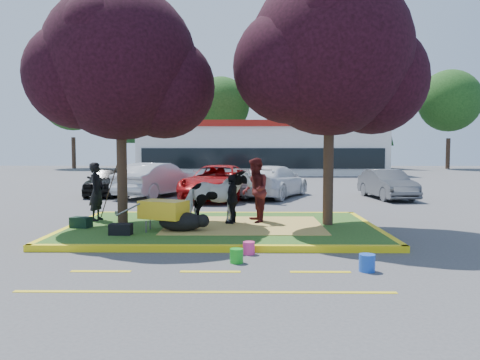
{
  "coord_description": "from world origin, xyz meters",
  "views": [
    {
      "loc": [
        0.64,
        -12.55,
        2.26
      ],
      "look_at": [
        0.49,
        0.5,
        1.35
      ],
      "focal_mm": 35.0,
      "sensor_mm": 36.0,
      "label": 1
    }
  ],
  "objects_px": {
    "bucket_pink": "(249,248)",
    "car_silver": "(157,180)",
    "wheelbarrow": "(164,210)",
    "car_black": "(107,181)",
    "calf": "(181,222)",
    "handler": "(97,191)",
    "cow": "(217,197)",
    "bucket_blue": "(367,263)",
    "bucket_green": "(237,256)"
  },
  "relations": [
    {
      "from": "bucket_pink",
      "to": "car_silver",
      "type": "height_order",
      "value": "car_silver"
    },
    {
      "from": "bucket_pink",
      "to": "wheelbarrow",
      "type": "bearing_deg",
      "value": 137.42
    },
    {
      "from": "bucket_pink",
      "to": "car_black",
      "type": "height_order",
      "value": "car_black"
    },
    {
      "from": "calf",
      "to": "handler",
      "type": "xyz_separation_m",
      "value": [
        -2.67,
        1.75,
        0.6
      ]
    },
    {
      "from": "cow",
      "to": "bucket_blue",
      "type": "relative_size",
      "value": 5.64
    },
    {
      "from": "car_black",
      "to": "calf",
      "type": "bearing_deg",
      "value": -69.02
    },
    {
      "from": "bucket_green",
      "to": "bucket_blue",
      "type": "height_order",
      "value": "bucket_blue"
    },
    {
      "from": "cow",
      "to": "car_silver",
      "type": "relative_size",
      "value": 0.38
    },
    {
      "from": "wheelbarrow",
      "to": "car_black",
      "type": "distance_m",
      "value": 11.09
    },
    {
      "from": "bucket_green",
      "to": "bucket_blue",
      "type": "distance_m",
      "value": 2.46
    },
    {
      "from": "bucket_blue",
      "to": "car_black",
      "type": "xyz_separation_m",
      "value": [
        -8.73,
        13.45,
        0.53
      ]
    },
    {
      "from": "calf",
      "to": "bucket_pink",
      "type": "xyz_separation_m",
      "value": [
        1.69,
        -1.87,
        -0.26
      ]
    },
    {
      "from": "handler",
      "to": "wheelbarrow",
      "type": "relative_size",
      "value": 0.83
    },
    {
      "from": "bucket_green",
      "to": "bucket_pink",
      "type": "relative_size",
      "value": 1.05
    },
    {
      "from": "handler",
      "to": "car_black",
      "type": "distance_m",
      "value": 8.78
    },
    {
      "from": "calf",
      "to": "bucket_pink",
      "type": "bearing_deg",
      "value": -48.86
    },
    {
      "from": "calf",
      "to": "bucket_pink",
      "type": "distance_m",
      "value": 2.53
    },
    {
      "from": "handler",
      "to": "bucket_blue",
      "type": "bearing_deg",
      "value": -122.13
    },
    {
      "from": "calf",
      "to": "car_black",
      "type": "bearing_deg",
      "value": 114.7
    },
    {
      "from": "wheelbarrow",
      "to": "car_silver",
      "type": "bearing_deg",
      "value": 125.0
    },
    {
      "from": "handler",
      "to": "bucket_pink",
      "type": "relative_size",
      "value": 6.23
    },
    {
      "from": "car_black",
      "to": "bucket_blue",
      "type": "bearing_deg",
      "value": -61.6
    },
    {
      "from": "handler",
      "to": "bucket_pink",
      "type": "xyz_separation_m",
      "value": [
        4.36,
        -3.62,
        -0.85
      ]
    },
    {
      "from": "car_black",
      "to": "car_silver",
      "type": "distance_m",
      "value": 2.5
    },
    {
      "from": "bucket_green",
      "to": "bucket_pink",
      "type": "distance_m",
      "value": 0.78
    },
    {
      "from": "cow",
      "to": "bucket_blue",
      "type": "xyz_separation_m",
      "value": [
        2.99,
        -4.2,
        -0.74
      ]
    },
    {
      "from": "handler",
      "to": "cow",
      "type": "bearing_deg",
      "value": -96.95
    },
    {
      "from": "wheelbarrow",
      "to": "bucket_green",
      "type": "distance_m",
      "value": 3.33
    },
    {
      "from": "wheelbarrow",
      "to": "calf",
      "type": "bearing_deg",
      "value": 12.71
    },
    {
      "from": "calf",
      "to": "bucket_green",
      "type": "bearing_deg",
      "value": -61.98
    },
    {
      "from": "wheelbarrow",
      "to": "car_black",
      "type": "bearing_deg",
      "value": 136.91
    },
    {
      "from": "handler",
      "to": "car_black",
      "type": "bearing_deg",
      "value": 19.84
    },
    {
      "from": "cow",
      "to": "car_black",
      "type": "relative_size",
      "value": 0.44
    },
    {
      "from": "calf",
      "to": "bucket_green",
      "type": "height_order",
      "value": "calf"
    },
    {
      "from": "bucket_blue",
      "to": "bucket_pink",
      "type": "bearing_deg",
      "value": 148.05
    },
    {
      "from": "bucket_blue",
      "to": "calf",
      "type": "bearing_deg",
      "value": 140.04
    },
    {
      "from": "bucket_green",
      "to": "bucket_blue",
      "type": "xyz_separation_m",
      "value": [
        2.39,
        -0.6,
        0.02
      ]
    },
    {
      "from": "bucket_green",
      "to": "car_black",
      "type": "bearing_deg",
      "value": 116.25
    },
    {
      "from": "wheelbarrow",
      "to": "car_black",
      "type": "height_order",
      "value": "car_black"
    },
    {
      "from": "cow",
      "to": "car_silver",
      "type": "xyz_separation_m",
      "value": [
        -3.29,
        8.72,
        -0.12
      ]
    },
    {
      "from": "handler",
      "to": "bucket_blue",
      "type": "height_order",
      "value": "handler"
    },
    {
      "from": "handler",
      "to": "car_silver",
      "type": "xyz_separation_m",
      "value": [
        0.23,
        7.97,
        -0.21
      ]
    },
    {
      "from": "calf",
      "to": "bucket_blue",
      "type": "bearing_deg",
      "value": -40.82
    },
    {
      "from": "handler",
      "to": "bucket_green",
      "type": "bearing_deg",
      "value": -131.47
    },
    {
      "from": "cow",
      "to": "bucket_green",
      "type": "xyz_separation_m",
      "value": [
        0.6,
        -3.6,
        -0.76
      ]
    },
    {
      "from": "wheelbarrow",
      "to": "car_silver",
      "type": "height_order",
      "value": "car_silver"
    },
    {
      "from": "handler",
      "to": "car_silver",
      "type": "relative_size",
      "value": 0.36
    },
    {
      "from": "bucket_green",
      "to": "car_black",
      "type": "relative_size",
      "value": 0.07
    },
    {
      "from": "bucket_pink",
      "to": "car_silver",
      "type": "bearing_deg",
      "value": 109.64
    },
    {
      "from": "cow",
      "to": "bucket_green",
      "type": "distance_m",
      "value": 3.73
    }
  ]
}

